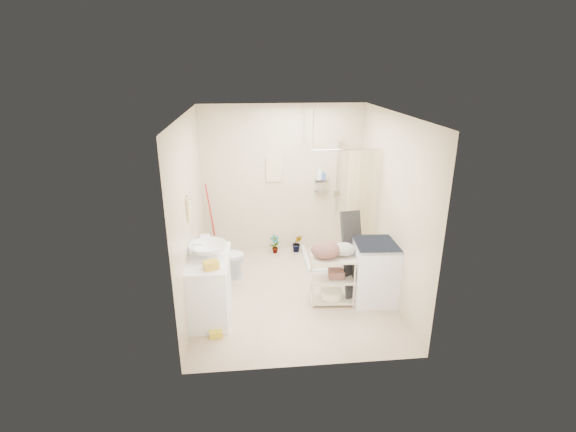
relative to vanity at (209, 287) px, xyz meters
name	(u,v)px	position (x,y,z in m)	size (l,w,h in m)	color
floor	(293,293)	(1.16, 0.47, -0.43)	(3.20, 3.20, 0.00)	beige
ceiling	(293,114)	(1.16, 0.47, 2.17)	(2.80, 3.20, 0.04)	silver
wall_back	(283,180)	(1.16, 2.07, 0.87)	(2.80, 0.04, 2.60)	beige
wall_front	(310,262)	(1.16, -1.13, 0.87)	(2.80, 0.04, 2.60)	beige
wall_left	(190,214)	(-0.24, 0.47, 0.87)	(0.04, 3.20, 2.60)	beige
wall_right	(391,207)	(2.56, 0.47, 0.87)	(0.04, 3.20, 2.60)	beige
vanity	(209,287)	(0.00, 0.00, 0.00)	(0.55, 0.98, 0.86)	white
sink	(208,250)	(0.01, 0.05, 0.52)	(0.49, 0.49, 0.17)	white
counter_basket	(211,265)	(0.07, -0.32, 0.48)	(0.18, 0.14, 0.10)	gold
floor_basket	(216,332)	(0.09, -0.48, -0.37)	(0.23, 0.18, 0.12)	yellow
toilet	(223,257)	(0.12, 1.06, -0.08)	(0.39, 0.68, 0.70)	silver
mop	(209,219)	(-0.15, 1.98, 0.23)	(0.13, 0.13, 1.32)	red
potted_plant_a	(275,244)	(1.00, 1.88, -0.26)	(0.18, 0.12, 0.35)	brown
potted_plant_b	(297,243)	(1.40, 1.90, -0.27)	(0.18, 0.15, 0.33)	brown
hanging_towel	(274,169)	(1.01, 2.05, 1.07)	(0.28, 0.03, 0.42)	beige
towel_ring	(189,207)	(-0.22, 0.27, 1.04)	(0.04, 0.22, 0.34)	#E4C880
tp_holder	(197,251)	(-0.20, 0.52, 0.29)	(0.08, 0.12, 0.14)	white
shower	(337,202)	(2.01, 1.52, 0.62)	(1.10, 1.10, 2.10)	silver
shampoo_bottle_a	(320,174)	(1.79, 1.97, 1.00)	(0.08, 0.08, 0.21)	white
shampoo_bottle_b	(323,175)	(1.86, 1.97, 0.96)	(0.07, 0.07, 0.15)	#37529A
washing_machine	(375,272)	(2.30, 0.18, 0.01)	(0.60, 0.62, 0.88)	white
laundry_rack	(332,275)	(1.69, 0.18, -0.01)	(0.61, 0.36, 0.85)	beige
ironing_board	(353,254)	(2.02, 0.38, 0.21)	(0.36, 0.11, 1.29)	black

